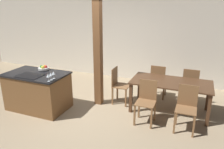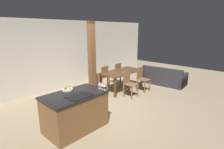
{
  "view_description": "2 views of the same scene",
  "coord_description": "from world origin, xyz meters",
  "px_view_note": "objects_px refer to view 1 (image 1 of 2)",
  "views": [
    {
      "loc": [
        2.31,
        -4.07,
        2.48
      ],
      "look_at": [
        0.6,
        0.2,
        0.95
      ],
      "focal_mm": 35.0,
      "sensor_mm": 36.0,
      "label": 1
    },
    {
      "loc": [
        -3.34,
        -3.46,
        2.35
      ],
      "look_at": [
        0.6,
        0.2,
        0.95
      ],
      "focal_mm": 28.0,
      "sensor_mm": 36.0,
      "label": 2
    }
  ],
  "objects_px": {
    "timber_post": "(98,54)",
    "dining_table": "(171,86)",
    "dining_chair_near_right": "(186,107)",
    "dining_chair_far_right": "(190,84)",
    "kitchen_island": "(38,91)",
    "dining_chair_near_left": "(146,101)",
    "fruit_bowl": "(44,68)",
    "wine_glass_middle": "(51,74)",
    "wine_glass_far": "(53,73)",
    "wine_glass_near": "(48,76)",
    "dining_chair_head_end": "(119,85)",
    "dining_chair_far_left": "(158,80)"
  },
  "relations": [
    {
      "from": "dining_table",
      "to": "dining_chair_near_right",
      "type": "bearing_deg",
      "value": -59.06
    },
    {
      "from": "kitchen_island",
      "to": "fruit_bowl",
      "type": "relative_size",
      "value": 5.49
    },
    {
      "from": "wine_glass_far",
      "to": "dining_chair_head_end",
      "type": "bearing_deg",
      "value": 48.62
    },
    {
      "from": "dining_chair_near_right",
      "to": "wine_glass_near",
      "type": "bearing_deg",
      "value": -165.52
    },
    {
      "from": "fruit_bowl",
      "to": "wine_glass_far",
      "type": "relative_size",
      "value": 1.6
    },
    {
      "from": "dining_table",
      "to": "dining_chair_far_right",
      "type": "relative_size",
      "value": 1.96
    },
    {
      "from": "kitchen_island",
      "to": "wine_glass_middle",
      "type": "bearing_deg",
      "value": -23.09
    },
    {
      "from": "dining_chair_near_left",
      "to": "dining_chair_far_left",
      "type": "distance_m",
      "value": 1.35
    },
    {
      "from": "dining_chair_near_left",
      "to": "wine_glass_far",
      "type": "bearing_deg",
      "value": -164.73
    },
    {
      "from": "kitchen_island",
      "to": "timber_post",
      "type": "distance_m",
      "value": 1.69
    },
    {
      "from": "wine_glass_middle",
      "to": "wine_glass_far",
      "type": "xyz_separation_m",
      "value": [
        0.0,
        0.09,
        0.0
      ]
    },
    {
      "from": "dining_table",
      "to": "dining_chair_head_end",
      "type": "distance_m",
      "value": 1.28
    },
    {
      "from": "dining_chair_near_left",
      "to": "timber_post",
      "type": "relative_size",
      "value": 0.36
    },
    {
      "from": "wine_glass_near",
      "to": "kitchen_island",
      "type": "bearing_deg",
      "value": 150.41
    },
    {
      "from": "dining_chair_near_left",
      "to": "kitchen_island",
      "type": "bearing_deg",
      "value": -172.37
    },
    {
      "from": "dining_table",
      "to": "timber_post",
      "type": "distance_m",
      "value": 1.86
    },
    {
      "from": "wine_glass_near",
      "to": "dining_chair_near_right",
      "type": "height_order",
      "value": "wine_glass_near"
    },
    {
      "from": "fruit_bowl",
      "to": "dining_chair_far_left",
      "type": "height_order",
      "value": "fruit_bowl"
    },
    {
      "from": "dining_table",
      "to": "dining_chair_near_left",
      "type": "bearing_deg",
      "value": -120.94
    },
    {
      "from": "kitchen_island",
      "to": "dining_chair_near_left",
      "type": "bearing_deg",
      "value": 7.63
    },
    {
      "from": "fruit_bowl",
      "to": "dining_chair_far_right",
      "type": "distance_m",
      "value": 3.69
    },
    {
      "from": "kitchen_island",
      "to": "timber_post",
      "type": "xyz_separation_m",
      "value": [
        1.24,
        0.79,
        0.84
      ]
    },
    {
      "from": "wine_glass_far",
      "to": "dining_chair_far_left",
      "type": "relative_size",
      "value": 0.18
    },
    {
      "from": "wine_glass_near",
      "to": "dining_chair_near_left",
      "type": "height_order",
      "value": "wine_glass_near"
    },
    {
      "from": "kitchen_island",
      "to": "timber_post",
      "type": "bearing_deg",
      "value": 32.47
    },
    {
      "from": "dining_chair_far_left",
      "to": "timber_post",
      "type": "xyz_separation_m",
      "value": [
        -1.32,
        -0.91,
        0.79
      ]
    },
    {
      "from": "fruit_bowl",
      "to": "dining_chair_near_left",
      "type": "distance_m",
      "value": 2.6
    },
    {
      "from": "wine_glass_near",
      "to": "dining_chair_far_right",
      "type": "height_order",
      "value": "wine_glass_near"
    },
    {
      "from": "fruit_bowl",
      "to": "wine_glass_far",
      "type": "height_order",
      "value": "wine_glass_far"
    },
    {
      "from": "wine_glass_far",
      "to": "dining_chair_near_right",
      "type": "xyz_separation_m",
      "value": [
        2.74,
        0.53,
        -0.54
      ]
    },
    {
      "from": "timber_post",
      "to": "dining_table",
      "type": "bearing_deg",
      "value": 7.55
    },
    {
      "from": "fruit_bowl",
      "to": "wine_glass_middle",
      "type": "distance_m",
      "value": 0.85
    },
    {
      "from": "wine_glass_middle",
      "to": "dining_chair_near_left",
      "type": "bearing_deg",
      "value": 17.75
    },
    {
      "from": "dining_chair_near_right",
      "to": "dining_chair_far_left",
      "type": "distance_m",
      "value": 1.58
    },
    {
      "from": "fruit_bowl",
      "to": "wine_glass_near",
      "type": "height_order",
      "value": "wine_glass_near"
    },
    {
      "from": "dining_chair_near_left",
      "to": "dining_table",
      "type": "bearing_deg",
      "value": 59.06
    },
    {
      "from": "fruit_bowl",
      "to": "dining_chair_near_left",
      "type": "height_order",
      "value": "fruit_bowl"
    },
    {
      "from": "kitchen_island",
      "to": "fruit_bowl",
      "type": "bearing_deg",
      "value": 89.22
    },
    {
      "from": "wine_glass_far",
      "to": "dining_chair_near_left",
      "type": "xyz_separation_m",
      "value": [
        1.93,
        0.53,
        -0.54
      ]
    },
    {
      "from": "wine_glass_far",
      "to": "fruit_bowl",
      "type": "bearing_deg",
      "value": 143.94
    },
    {
      "from": "dining_chair_far_right",
      "to": "wine_glass_far",
      "type": "bearing_deg",
      "value": 34.47
    },
    {
      "from": "wine_glass_far",
      "to": "timber_post",
      "type": "xyz_separation_m",
      "value": [
        0.6,
        0.97,
        0.26
      ]
    },
    {
      "from": "kitchen_island",
      "to": "fruit_bowl",
      "type": "xyz_separation_m",
      "value": [
        0.0,
        0.28,
        0.49
      ]
    },
    {
      "from": "dining_chair_near_right",
      "to": "timber_post",
      "type": "xyz_separation_m",
      "value": [
        -2.14,
        0.45,
        0.79
      ]
    },
    {
      "from": "timber_post",
      "to": "fruit_bowl",
      "type": "bearing_deg",
      "value": -157.63
    },
    {
      "from": "dining_chair_head_end",
      "to": "timber_post",
      "type": "relative_size",
      "value": 0.36
    },
    {
      "from": "fruit_bowl",
      "to": "dining_chair_head_end",
      "type": "bearing_deg",
      "value": 23.56
    },
    {
      "from": "fruit_bowl",
      "to": "dining_chair_near_right",
      "type": "bearing_deg",
      "value": 1.06
    },
    {
      "from": "dining_chair_far_right",
      "to": "dining_chair_near_right",
      "type": "bearing_deg",
      "value": 90.0
    },
    {
      "from": "kitchen_island",
      "to": "wine_glass_far",
      "type": "bearing_deg",
      "value": -15.9
    }
  ]
}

